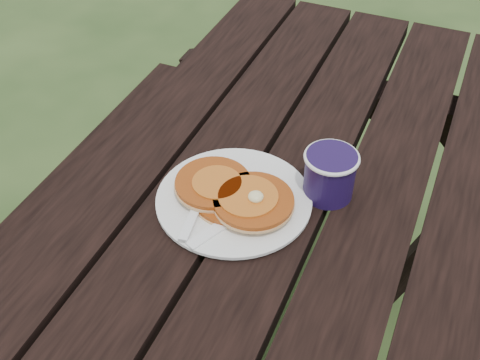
% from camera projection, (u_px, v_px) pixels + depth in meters
% --- Properties ---
extents(plate, '(0.29, 0.29, 0.01)m').
position_uv_depth(plate, '(234.00, 200.00, 1.04)').
color(plate, white).
rests_on(plate, picnic_table).
extents(pancake_stack, '(0.21, 0.15, 0.04)m').
position_uv_depth(pancake_stack, '(234.00, 194.00, 1.02)').
color(pancake_stack, '#A74712').
rests_on(pancake_stack, plate).
extents(knife, '(0.09, 0.17, 0.00)m').
position_uv_depth(knife, '(231.00, 219.00, 0.99)').
color(knife, white).
rests_on(knife, plate).
extents(fork, '(0.06, 0.16, 0.01)m').
position_uv_depth(fork, '(193.00, 216.00, 0.99)').
color(fork, white).
rests_on(fork, plate).
extents(coffee_cup, '(0.09, 0.09, 0.09)m').
position_uv_depth(coffee_cup, '(330.00, 172.00, 1.02)').
color(coffee_cup, '#1C0E3C').
rests_on(coffee_cup, picnic_table).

